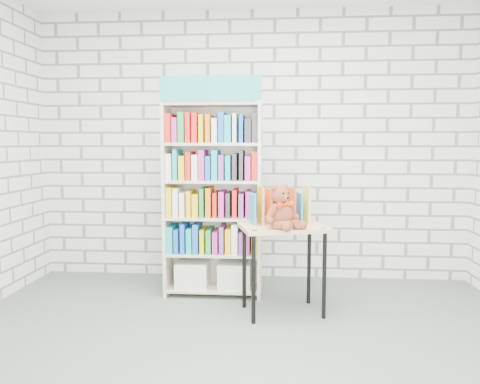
{
  "coord_description": "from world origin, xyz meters",
  "views": [
    {
      "loc": [
        0.26,
        -2.95,
        1.43
      ],
      "look_at": [
        -0.04,
        0.95,
        1.02
      ],
      "focal_mm": 35.0,
      "sensor_mm": 36.0,
      "label": 1
    }
  ],
  "objects": [
    {
      "name": "room_shell",
      "position": [
        0.0,
        0.0,
        1.78
      ],
      "size": [
        4.52,
        4.02,
        2.81
      ],
      "color": "silver",
      "rests_on": "ground"
    },
    {
      "name": "bookshelf",
      "position": [
        -0.33,
        1.36,
        0.92
      ],
      "size": [
        0.9,
        0.35,
        2.02
      ],
      "color": "beige",
      "rests_on": "ground"
    },
    {
      "name": "ground",
      "position": [
        0.0,
        0.0,
        0.0
      ],
      "size": [
        4.5,
        4.5,
        0.0
      ],
      "primitive_type": "plane",
      "color": "#4E5C4D",
      "rests_on": "ground"
    },
    {
      "name": "table_books",
      "position": [
        0.29,
        1.01,
        0.89
      ],
      "size": [
        0.53,
        0.33,
        0.29
      ],
      "color": "teal",
      "rests_on": "display_table"
    },
    {
      "name": "teddy_bear",
      "position": [
        0.31,
        0.79,
        0.89
      ],
      "size": [
        0.34,
        0.34,
        0.36
      ],
      "color": "maroon",
      "rests_on": "display_table"
    },
    {
      "name": "display_table",
      "position": [
        0.32,
        0.9,
        0.64
      ],
      "size": [
        0.8,
        0.65,
        0.75
      ],
      "color": "tan",
      "rests_on": "ground"
    }
  ]
}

